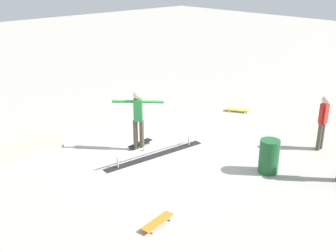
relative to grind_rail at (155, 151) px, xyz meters
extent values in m
plane|color=#ADA89E|center=(-0.38, 0.15, -0.15)|extent=(60.00, 60.00, 0.00)
cube|color=black|center=(0.00, 0.00, -0.14)|extent=(3.06, 0.56, 0.01)
cylinder|color=#B7B7BC|center=(-1.15, 0.12, 0.01)|extent=(0.04, 0.04, 0.31)
cylinder|color=#B7B7BC|center=(1.15, -0.12, 0.01)|extent=(0.04, 0.04, 0.31)
cylinder|color=#B7B7BC|center=(0.00, 0.00, 0.17)|extent=(2.89, 0.35, 0.05)
cube|color=#B2A893|center=(2.54, -2.36, 0.01)|extent=(2.11, 0.54, 0.30)
cylinder|color=brown|center=(0.13, -0.66, 0.29)|extent=(0.18, 0.18, 0.86)
cylinder|color=brown|center=(0.01, -0.54, 0.29)|extent=(0.18, 0.18, 0.86)
cube|color=#2D8C42|center=(0.07, -0.60, 1.02)|extent=(0.30, 0.30, 0.61)
sphere|color=beige|center=(0.07, -0.60, 1.44)|extent=(0.23, 0.23, 0.23)
cylinder|color=#2D8C42|center=(0.35, -0.89, 1.25)|extent=(0.46, 0.46, 0.08)
cylinder|color=#2D8C42|center=(-0.21, -0.32, 1.25)|extent=(0.46, 0.46, 0.08)
cube|color=black|center=(-0.13, -0.78, -0.07)|extent=(0.82, 0.30, 0.02)
cylinder|color=white|center=(-0.38, -0.93, -0.12)|extent=(0.06, 0.04, 0.05)
cylinder|color=white|center=(-0.41, -0.70, -0.12)|extent=(0.06, 0.04, 0.05)
cylinder|color=white|center=(0.15, -0.86, -0.12)|extent=(0.06, 0.04, 0.05)
cylinder|color=white|center=(0.13, -0.63, -0.12)|extent=(0.06, 0.04, 0.05)
cylinder|color=brown|center=(-3.54, 2.76, 0.24)|extent=(0.11, 0.11, 0.78)
cylinder|color=brown|center=(-3.69, 2.76, 0.24)|extent=(0.11, 0.11, 0.78)
cube|color=red|center=(-3.61, 2.76, 0.91)|extent=(0.20, 0.18, 0.55)
sphere|color=beige|center=(-3.61, 2.76, 1.29)|extent=(0.21, 0.21, 0.21)
cylinder|color=red|center=(-3.48, 2.76, 0.86)|extent=(0.07, 0.07, 0.52)
cylinder|color=red|center=(-3.75, 2.76, 0.86)|extent=(0.07, 0.07, 0.52)
cube|color=yellow|center=(-4.44, -0.75, -0.07)|extent=(0.58, 0.79, 0.02)
cylinder|color=white|center=(-4.68, -0.57, -0.12)|extent=(0.05, 0.06, 0.05)
cylinder|color=white|center=(-4.48, -0.45, -0.12)|extent=(0.05, 0.06, 0.05)
cylinder|color=white|center=(-4.40, -1.04, -0.12)|extent=(0.05, 0.06, 0.05)
cylinder|color=white|center=(-4.21, -0.92, -0.12)|extent=(0.05, 0.06, 0.05)
cube|color=orange|center=(2.06, 2.42, -0.07)|extent=(0.82, 0.32, 0.02)
cylinder|color=white|center=(1.81, 2.26, -0.12)|extent=(0.06, 0.04, 0.05)
cylinder|color=white|center=(1.78, 2.49, -0.12)|extent=(0.06, 0.04, 0.05)
cylinder|color=white|center=(2.35, 2.35, -0.12)|extent=(0.06, 0.04, 0.05)
cylinder|color=white|center=(2.32, 2.58, -0.12)|extent=(0.06, 0.04, 0.05)
cylinder|color=#1E592D|center=(-1.42, 2.59, 0.28)|extent=(0.48, 0.48, 0.85)
camera|label=1|loc=(6.68, 7.70, 4.67)|focal=44.87mm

